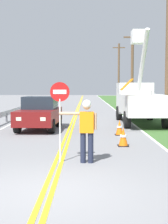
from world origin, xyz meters
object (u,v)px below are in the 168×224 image
object	(u,v)px
utility_pole_mid	(132,68)
traffic_cone_lead	(123,137)
utility_pole_far	(119,72)
traffic_cone_mid	(120,128)
utility_pole_near	(168,49)
stop_sign_paddle	(60,104)
utility_bucket_truck	(139,100)
oncoming_sedan_nearest	(40,113)
flagger_worker	(87,127)

from	to	relation	value
utility_pole_mid	traffic_cone_lead	xyz separation A→B (m)	(-3.28, -20.65, -3.72)
utility_pole_far	traffic_cone_mid	world-z (taller)	utility_pole_far
utility_pole_near	stop_sign_paddle	bearing A→B (deg)	-121.23
utility_bucket_truck	utility_pole_mid	world-z (taller)	utility_pole_mid
utility_pole_far	utility_pole_mid	bearing A→B (deg)	-90.69
utility_pole_near	utility_pole_mid	xyz separation A→B (m)	(0.12, 14.46, -0.23)
oncoming_sedan_nearest	traffic_cone_mid	world-z (taller)	oncoming_sedan_nearest
utility_pole_far	traffic_cone_mid	size ratio (longest dim) A/B	12.20
flagger_worker	traffic_cone_lead	bearing A→B (deg)	62.37
traffic_cone_mid	utility_pole_far	bearing A→B (deg)	84.25
oncoming_sedan_nearest	utility_pole_far	size ratio (longest dim) A/B	0.49
stop_sign_paddle	utility_pole_far	world-z (taller)	utility_pole_far
stop_sign_paddle	traffic_cone_mid	bearing A→B (deg)	66.59
flagger_worker	oncoming_sedan_nearest	bearing A→B (deg)	108.27
stop_sign_paddle	traffic_cone_mid	world-z (taller)	stop_sign_paddle
flagger_worker	utility_pole_far	bearing A→B (deg)	82.81
utility_bucket_truck	utility_pole_near	size ratio (longest dim) A/B	0.83
utility_pole_near	utility_pole_far	size ratio (longest dim) A/B	0.96
utility_pole_far	flagger_worker	bearing A→B (deg)	-97.19
flagger_worker	traffic_cone_lead	size ratio (longest dim) A/B	2.61
utility_pole_near	traffic_cone_lead	xyz separation A→B (m)	(-3.16, -6.19, -3.95)
utility_pole_mid	utility_pole_near	bearing A→B (deg)	-90.47
oncoming_sedan_nearest	traffic_cone_lead	bearing A→B (deg)	-51.01
utility_bucket_truck	utility_pole_far	xyz separation A→B (m)	(1.62, 28.01, 3.03)
stop_sign_paddle	utility_bucket_truck	distance (m)	10.97
oncoming_sedan_nearest	stop_sign_paddle	bearing A→B (deg)	-77.22
traffic_cone_mid	utility_pole_near	bearing A→B (deg)	48.98
oncoming_sedan_nearest	traffic_cone_lead	world-z (taller)	oncoming_sedan_nearest
utility_pole_near	flagger_worker	bearing A→B (deg)	-117.25
stop_sign_paddle	utility_pole_near	xyz separation A→B (m)	(5.30, 8.74, 2.58)
flagger_worker	stop_sign_paddle	distance (m)	1.02
flagger_worker	utility_pole_mid	distance (m)	23.91
stop_sign_paddle	traffic_cone_mid	size ratio (longest dim) A/B	3.33
oncoming_sedan_nearest	traffic_cone_mid	size ratio (longest dim) A/B	5.97
flagger_worker	traffic_cone_lead	distance (m)	3.04
flagger_worker	stop_sign_paddle	bearing A→B (deg)	175.38
utility_bucket_truck	oncoming_sedan_nearest	distance (m)	6.39
flagger_worker	utility_bucket_truck	bearing A→B (deg)	72.66
utility_pole_mid	utility_pole_far	distance (m)	15.04
oncoming_sedan_nearest	utility_pole_near	distance (m)	7.90
utility_pole_near	utility_pole_far	bearing A→B (deg)	89.42
traffic_cone_lead	utility_bucket_truck	bearing A→B (deg)	76.50
flagger_worker	utility_pole_near	size ratio (longest dim) A/B	0.22
utility_pole_near	traffic_cone_lead	world-z (taller)	utility_pole_near
flagger_worker	traffic_cone_mid	world-z (taller)	flagger_worker
stop_sign_paddle	utility_pole_mid	xyz separation A→B (m)	(5.42, 23.20, 2.35)
utility_bucket_truck	utility_pole_mid	size ratio (longest dim) A/B	0.88
flagger_worker	traffic_cone_lead	world-z (taller)	flagger_worker
traffic_cone_lead	traffic_cone_mid	bearing A→B (deg)	86.92
traffic_cone_mid	flagger_worker	bearing A→B (deg)	-105.86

